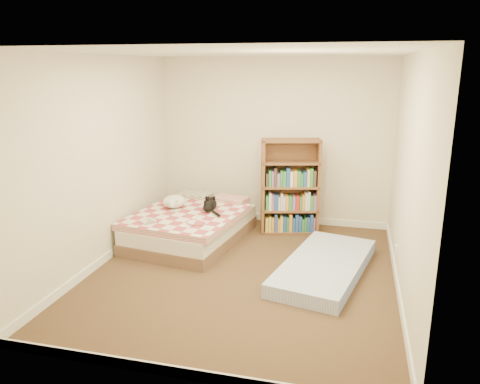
% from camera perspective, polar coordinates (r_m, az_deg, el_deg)
% --- Properties ---
extents(room, '(3.51, 4.01, 2.51)m').
position_cam_1_polar(room, '(5.22, 0.35, 2.18)').
color(room, '#47331E').
rests_on(room, ground).
extents(bed, '(1.53, 1.97, 0.48)m').
position_cam_1_polar(bed, '(6.58, -5.85, -4.00)').
color(bed, brown).
rests_on(bed, room).
extents(bookshelf, '(0.89, 0.48, 1.38)m').
position_cam_1_polar(bookshelf, '(6.81, 6.12, -0.70)').
color(bookshelf, brown).
rests_on(bookshelf, room).
extents(floor_mattress, '(1.19, 1.96, 0.16)m').
position_cam_1_polar(floor_mattress, '(5.66, 10.25, -8.93)').
color(floor_mattress, '#7F92D5').
rests_on(floor_mattress, room).
extents(black_cat, '(0.27, 0.64, 0.14)m').
position_cam_1_polar(black_cat, '(6.50, -3.58, -1.60)').
color(black_cat, black).
rests_on(black_cat, bed).
extents(white_dog, '(0.45, 0.46, 0.17)m').
position_cam_1_polar(white_dog, '(6.64, -7.99, -1.16)').
color(white_dog, silver).
rests_on(white_dog, bed).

